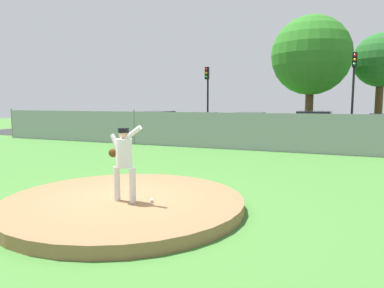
{
  "coord_description": "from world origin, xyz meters",
  "views": [
    {
      "loc": [
        4.13,
        -6.09,
        2.22
      ],
      "look_at": [
        0.12,
        3.37,
        1.01
      ],
      "focal_mm": 32.96,
      "sensor_mm": 36.0,
      "label": 1
    }
  ],
  "objects_px": {
    "parked_car_champagne": "(156,125)",
    "parked_car_white": "(314,128)",
    "traffic_light_near": "(207,88)",
    "traffic_light_far": "(354,80)",
    "parked_car_teal": "(199,126)",
    "traffic_cone_orange": "(92,134)",
    "baseball": "(152,200)",
    "pitcher_youth": "(124,157)",
    "parked_car_red": "(249,127)"
  },
  "relations": [
    {
      "from": "baseball",
      "to": "traffic_light_near",
      "type": "relative_size",
      "value": 0.02
    },
    {
      "from": "traffic_cone_orange",
      "to": "pitcher_youth",
      "type": "bearing_deg",
      "value": -48.87
    },
    {
      "from": "baseball",
      "to": "parked_car_red",
      "type": "xyz_separation_m",
      "value": [
        -1.63,
        14.75,
        0.52
      ]
    },
    {
      "from": "parked_car_teal",
      "to": "traffic_cone_orange",
      "type": "distance_m",
      "value": 6.67
    },
    {
      "from": "parked_car_champagne",
      "to": "parked_car_white",
      "type": "height_order",
      "value": "parked_car_white"
    },
    {
      "from": "parked_car_white",
      "to": "traffic_cone_orange",
      "type": "height_order",
      "value": "parked_car_white"
    },
    {
      "from": "pitcher_youth",
      "to": "traffic_light_far",
      "type": "height_order",
      "value": "traffic_light_far"
    },
    {
      "from": "pitcher_youth",
      "to": "parked_car_white",
      "type": "xyz_separation_m",
      "value": [
        2.61,
        14.54,
        -0.31
      ]
    },
    {
      "from": "parked_car_teal",
      "to": "traffic_light_near",
      "type": "xyz_separation_m",
      "value": [
        -1.14,
        4.56,
        2.55
      ]
    },
    {
      "from": "parked_car_red",
      "to": "traffic_light_near",
      "type": "bearing_deg",
      "value": 134.86
    },
    {
      "from": "baseball",
      "to": "traffic_light_far",
      "type": "distance_m",
      "value": 19.49
    },
    {
      "from": "parked_car_teal",
      "to": "traffic_light_far",
      "type": "xyz_separation_m",
      "value": [
        8.86,
        4.22,
        2.85
      ]
    },
    {
      "from": "pitcher_youth",
      "to": "parked_car_teal",
      "type": "height_order",
      "value": "pitcher_youth"
    },
    {
      "from": "parked_car_white",
      "to": "traffic_cone_orange",
      "type": "distance_m",
      "value": 13.15
    },
    {
      "from": "parked_car_champagne",
      "to": "traffic_light_near",
      "type": "bearing_deg",
      "value": 70.57
    },
    {
      "from": "traffic_light_far",
      "to": "parked_car_red",
      "type": "bearing_deg",
      "value": -144.63
    },
    {
      "from": "parked_car_red",
      "to": "traffic_light_near",
      "type": "height_order",
      "value": "traffic_light_near"
    },
    {
      "from": "parked_car_white",
      "to": "baseball",
      "type": "bearing_deg",
      "value": -98.24
    },
    {
      "from": "parked_car_white",
      "to": "traffic_light_far",
      "type": "bearing_deg",
      "value": 66.05
    },
    {
      "from": "pitcher_youth",
      "to": "parked_car_red",
      "type": "xyz_separation_m",
      "value": [
        -1.1,
        14.93,
        -0.35
      ]
    },
    {
      "from": "parked_car_teal",
      "to": "parked_car_red",
      "type": "xyz_separation_m",
      "value": [
        3.2,
        0.2,
        0.02
      ]
    },
    {
      "from": "parked_car_white",
      "to": "traffic_cone_orange",
      "type": "xyz_separation_m",
      "value": [
        -12.84,
        -2.82,
        -0.57
      ]
    },
    {
      "from": "pitcher_youth",
      "to": "traffic_cone_orange",
      "type": "distance_m",
      "value": 15.58
    },
    {
      "from": "traffic_cone_orange",
      "to": "traffic_light_near",
      "type": "xyz_separation_m",
      "value": [
        4.79,
        7.57,
        3.06
      ]
    },
    {
      "from": "parked_car_teal",
      "to": "parked_car_white",
      "type": "height_order",
      "value": "parked_car_white"
    },
    {
      "from": "traffic_light_near",
      "to": "traffic_light_far",
      "type": "distance_m",
      "value": 10.01
    },
    {
      "from": "parked_car_teal",
      "to": "parked_car_white",
      "type": "xyz_separation_m",
      "value": [
        6.9,
        -0.19,
        0.06
      ]
    },
    {
      "from": "parked_car_teal",
      "to": "traffic_light_near",
      "type": "height_order",
      "value": "traffic_light_near"
    },
    {
      "from": "pitcher_youth",
      "to": "traffic_light_far",
      "type": "distance_m",
      "value": 19.65
    },
    {
      "from": "pitcher_youth",
      "to": "baseball",
      "type": "height_order",
      "value": "pitcher_youth"
    },
    {
      "from": "parked_car_champagne",
      "to": "traffic_light_far",
      "type": "xyz_separation_m",
      "value": [
        11.74,
        4.58,
        2.83
      ]
    },
    {
      "from": "parked_car_white",
      "to": "parked_car_red",
      "type": "xyz_separation_m",
      "value": [
        -3.71,
        0.39,
        -0.04
      ]
    },
    {
      "from": "parked_car_champagne",
      "to": "parked_car_white",
      "type": "bearing_deg",
      "value": 0.98
    },
    {
      "from": "baseball",
      "to": "parked_car_champagne",
      "type": "relative_size",
      "value": 0.02
    },
    {
      "from": "parked_car_red",
      "to": "traffic_cone_orange",
      "type": "relative_size",
      "value": 8.36
    },
    {
      "from": "parked_car_teal",
      "to": "parked_car_champagne",
      "type": "height_order",
      "value": "parked_car_champagne"
    },
    {
      "from": "parked_car_white",
      "to": "parked_car_champagne",
      "type": "bearing_deg",
      "value": -179.02
    },
    {
      "from": "pitcher_youth",
      "to": "parked_car_white",
      "type": "distance_m",
      "value": 14.77
    },
    {
      "from": "pitcher_youth",
      "to": "parked_car_red",
      "type": "height_order",
      "value": "pitcher_youth"
    },
    {
      "from": "parked_car_teal",
      "to": "traffic_light_far",
      "type": "height_order",
      "value": "traffic_light_far"
    },
    {
      "from": "parked_car_champagne",
      "to": "parked_car_white",
      "type": "relative_size",
      "value": 1.06
    },
    {
      "from": "baseball",
      "to": "parked_car_teal",
      "type": "height_order",
      "value": "parked_car_teal"
    },
    {
      "from": "pitcher_youth",
      "to": "parked_car_red",
      "type": "relative_size",
      "value": 0.34
    },
    {
      "from": "baseball",
      "to": "parked_car_white",
      "type": "distance_m",
      "value": 14.52
    },
    {
      "from": "parked_car_teal",
      "to": "traffic_light_near",
      "type": "distance_m",
      "value": 5.35
    },
    {
      "from": "pitcher_youth",
      "to": "traffic_light_near",
      "type": "height_order",
      "value": "traffic_light_near"
    },
    {
      "from": "baseball",
      "to": "traffic_cone_orange",
      "type": "bearing_deg",
      "value": 132.99
    },
    {
      "from": "parked_car_champagne",
      "to": "traffic_light_near",
      "type": "height_order",
      "value": "traffic_light_near"
    },
    {
      "from": "parked_car_teal",
      "to": "parked_car_white",
      "type": "distance_m",
      "value": 6.91
    },
    {
      "from": "baseball",
      "to": "parked_car_white",
      "type": "height_order",
      "value": "parked_car_white"
    }
  ]
}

